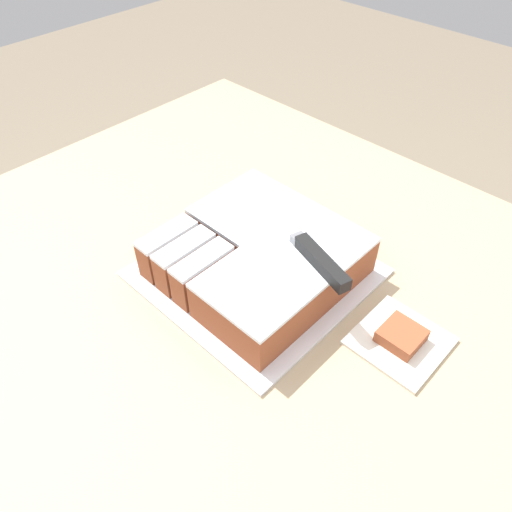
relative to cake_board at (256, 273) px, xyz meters
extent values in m
cube|color=tan|center=(0.08, -0.04, -0.47)|extent=(1.40, 1.10, 0.94)
cube|color=silver|center=(0.00, 0.00, 0.00)|extent=(0.35, 0.35, 0.01)
cube|color=#994C2D|center=(0.00, 0.06, 0.04)|extent=(0.30, 0.18, 0.07)
cube|color=white|center=(0.00, 0.06, 0.07)|extent=(0.30, 0.18, 0.01)
cube|color=#994C2D|center=(0.07, -0.09, 0.04)|extent=(0.16, 0.12, 0.07)
cube|color=white|center=(0.07, -0.09, 0.07)|extent=(0.16, 0.12, 0.01)
cube|color=#994C2D|center=(-0.12, -0.09, 0.04)|extent=(0.04, 0.11, 0.07)
cube|color=white|center=(-0.12, -0.09, 0.07)|extent=(0.04, 0.11, 0.01)
cube|color=#994C2D|center=(-0.08, -0.09, 0.04)|extent=(0.04, 0.11, 0.07)
cube|color=white|center=(-0.08, -0.09, 0.07)|extent=(0.04, 0.11, 0.01)
cube|color=#994C2D|center=(-0.03, -0.09, 0.04)|extent=(0.04, 0.11, 0.07)
cube|color=white|center=(-0.03, -0.09, 0.07)|extent=(0.04, 0.11, 0.01)
cube|color=silver|center=(-0.02, 0.07, 0.08)|extent=(0.16, 0.07, 0.00)
cube|color=slate|center=(0.05, 0.04, 0.09)|extent=(0.02, 0.03, 0.02)
cube|color=black|center=(0.12, 0.02, 0.09)|extent=(0.12, 0.06, 0.02)
cube|color=white|center=(0.26, 0.05, 0.00)|extent=(0.13, 0.13, 0.01)
cube|color=#994C2D|center=(0.26, 0.05, 0.01)|extent=(0.06, 0.06, 0.02)
camera|label=1|loc=(0.43, -0.45, 0.63)|focal=35.00mm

